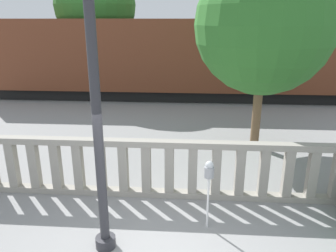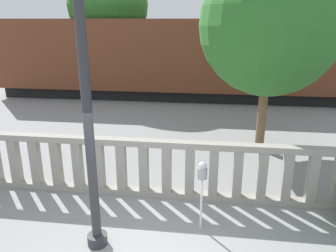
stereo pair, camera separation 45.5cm
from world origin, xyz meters
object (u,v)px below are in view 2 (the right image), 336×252
at_px(parking_meter, 202,175).
at_px(tree_right, 108,5).
at_px(train_near, 181,57).
at_px(tree_left, 270,25).
at_px(train_far, 134,39).
at_px(lamppost, 81,36).

relative_size(parking_meter, tree_right, 0.21).
xyz_separation_m(train_near, tree_right, (-4.09, 1.36, 2.53)).
distance_m(tree_left, tree_right, 10.94).
height_order(train_near, train_far, train_near).
xyz_separation_m(train_far, tree_right, (2.20, -15.01, 2.61)).
xyz_separation_m(train_near, tree_left, (3.13, -6.82, 1.68)).
bearing_deg(tree_right, parking_meter, -66.25).
xyz_separation_m(lamppost, parking_meter, (1.84, 0.72, -2.52)).
xyz_separation_m(lamppost, train_far, (-5.89, 28.30, -1.70)).
xyz_separation_m(lamppost, tree_left, (3.52, 5.10, 0.06)).
bearing_deg(tree_left, tree_right, 131.39).
distance_m(train_near, tree_right, 4.99).
height_order(parking_meter, tree_left, tree_left).
height_order(train_near, tree_left, tree_left).
relative_size(lamppost, tree_left, 1.13).
distance_m(lamppost, tree_left, 6.20).
height_order(parking_meter, train_far, train_far).
relative_size(train_near, tree_left, 3.16).
bearing_deg(lamppost, tree_right, 105.54).
xyz_separation_m(train_near, train_far, (-6.29, 16.37, -0.08)).
bearing_deg(train_near, train_far, 111.01).
distance_m(train_far, tree_left, 25.09).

